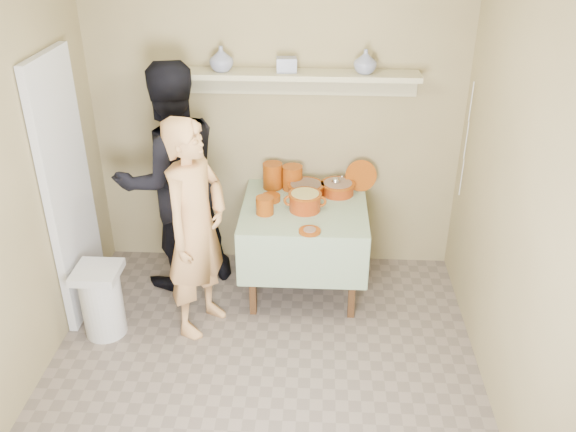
# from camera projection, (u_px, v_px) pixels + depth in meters

# --- Properties ---
(ground) EXTENTS (3.50, 3.50, 0.00)m
(ground) POSITION_uv_depth(u_px,v_px,m) (259.00, 397.00, 3.99)
(ground) COLOR #716259
(ground) RESTS_ON ground
(tile_panel) EXTENTS (0.06, 0.70, 2.00)m
(tile_panel) POSITION_uv_depth(u_px,v_px,m) (68.00, 191.00, 4.42)
(tile_panel) COLOR silver
(tile_panel) RESTS_ON ground
(plate_stack_a) EXTENTS (0.16, 0.16, 0.21)m
(plate_stack_a) POSITION_uv_depth(u_px,v_px,m) (273.00, 176.00, 4.98)
(plate_stack_a) COLOR #7E3108
(plate_stack_a) RESTS_ON serving_table
(plate_stack_b) EXTENTS (0.17, 0.17, 0.20)m
(plate_stack_b) POSITION_uv_depth(u_px,v_px,m) (292.00, 178.00, 4.97)
(plate_stack_b) COLOR #7E3108
(plate_stack_b) RESTS_ON serving_table
(bowl_stack) EXTENTS (0.14, 0.14, 0.14)m
(bowl_stack) POSITION_uv_depth(u_px,v_px,m) (265.00, 205.00, 4.60)
(bowl_stack) COLOR #7E3108
(bowl_stack) RESTS_ON serving_table
(empty_bowl) EXTENTS (0.15, 0.15, 0.04)m
(empty_bowl) POSITION_uv_depth(u_px,v_px,m) (271.00, 198.00, 4.81)
(empty_bowl) COLOR #7E3108
(empty_bowl) RESTS_ON serving_table
(propped_lid) EXTENTS (0.27, 0.14, 0.25)m
(propped_lid) POSITION_uv_depth(u_px,v_px,m) (361.00, 176.00, 4.95)
(propped_lid) COLOR #7E3108
(propped_lid) RESTS_ON serving_table
(vase_right) EXTENTS (0.20, 0.20, 0.18)m
(vase_right) POSITION_uv_depth(u_px,v_px,m) (365.00, 61.00, 4.52)
(vase_right) COLOR navy
(vase_right) RESTS_ON wall_shelf
(vase_left) EXTENTS (0.24, 0.24, 0.19)m
(vase_left) POSITION_uv_depth(u_px,v_px,m) (221.00, 59.00, 4.57)
(vase_left) COLOR navy
(vase_left) RESTS_ON wall_shelf
(ceramic_box) EXTENTS (0.16, 0.12, 0.11)m
(ceramic_box) POSITION_uv_depth(u_px,v_px,m) (287.00, 65.00, 4.57)
(ceramic_box) COLOR navy
(ceramic_box) RESTS_ON wall_shelf
(person_cook) EXTENTS (0.61, 0.71, 1.65)m
(person_cook) POSITION_uv_depth(u_px,v_px,m) (196.00, 229.00, 4.29)
(person_cook) COLOR tan
(person_cook) RESTS_ON ground
(person_helper) EXTENTS (1.14, 1.08, 1.86)m
(person_helper) POSITION_uv_depth(u_px,v_px,m) (172.00, 179.00, 4.78)
(person_helper) COLOR black
(person_helper) RESTS_ON ground
(room_shell) EXTENTS (3.04, 3.54, 2.62)m
(room_shell) POSITION_uv_depth(u_px,v_px,m) (252.00, 172.00, 3.23)
(room_shell) COLOR #9A8A5E
(room_shell) RESTS_ON ground
(serving_table) EXTENTS (0.97, 0.97, 0.76)m
(serving_table) POSITION_uv_depth(u_px,v_px,m) (304.00, 219.00, 4.80)
(serving_table) COLOR #4C2D16
(serving_table) RESTS_ON ground
(cazuela_meat_a) EXTENTS (0.30, 0.30, 0.10)m
(cazuela_meat_a) POSITION_uv_depth(u_px,v_px,m) (306.00, 188.00, 4.89)
(cazuela_meat_a) COLOR maroon
(cazuela_meat_a) RESTS_ON serving_table
(cazuela_meat_b) EXTENTS (0.28, 0.28, 0.10)m
(cazuela_meat_b) POSITION_uv_depth(u_px,v_px,m) (338.00, 187.00, 4.90)
(cazuela_meat_b) COLOR maroon
(cazuela_meat_b) RESTS_ON serving_table
(ladle) EXTENTS (0.08, 0.26, 0.19)m
(ladle) POSITION_uv_depth(u_px,v_px,m) (336.00, 181.00, 4.88)
(ladle) COLOR silver
(ladle) RESTS_ON cazuela_meat_b
(cazuela_rice) EXTENTS (0.33, 0.25, 0.14)m
(cazuela_rice) POSITION_uv_depth(u_px,v_px,m) (305.00, 200.00, 4.64)
(cazuela_rice) COLOR maroon
(cazuela_rice) RESTS_ON serving_table
(front_plate) EXTENTS (0.16, 0.16, 0.03)m
(front_plate) POSITION_uv_depth(u_px,v_px,m) (310.00, 231.00, 4.37)
(front_plate) COLOR #7E3108
(front_plate) RESTS_ON serving_table
(wall_shelf) EXTENTS (1.80, 0.25, 0.21)m
(wall_shelf) POSITION_uv_depth(u_px,v_px,m) (301.00, 77.00, 4.64)
(wall_shelf) COLOR #BAB28A
(wall_shelf) RESTS_ON room_shell
(trash_bin) EXTENTS (0.32, 0.32, 0.56)m
(trash_bin) POSITION_uv_depth(u_px,v_px,m) (102.00, 301.00, 4.45)
(trash_bin) COLOR silver
(trash_bin) RESTS_ON ground
(electrical_cord) EXTENTS (0.01, 0.05, 0.90)m
(electrical_cord) POSITION_uv_depth(u_px,v_px,m) (466.00, 141.00, 4.63)
(electrical_cord) COLOR silver
(electrical_cord) RESTS_ON wall_shelf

